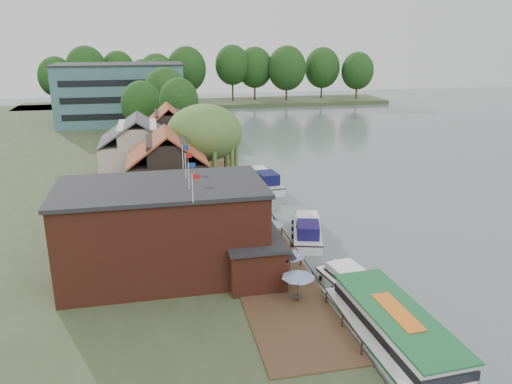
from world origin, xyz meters
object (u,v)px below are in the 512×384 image
umbrella_3 (272,232)px  cruiser_1 (307,228)px  pub (190,228)px  tour_boat (402,342)px  hotel_block (121,94)px  willow (205,150)px  umbrella_4 (250,224)px  cruiser_2 (262,178)px  cruiser_0 (358,285)px  cottage_b (139,151)px  umbrella_2 (268,244)px  umbrella_0 (298,286)px  umbrella_1 (290,264)px  umbrella_5 (261,214)px  cottage_c (169,136)px  cottage_a (168,171)px  swan (386,333)px

umbrella_3 → cruiser_1: bearing=35.8°
pub → tour_boat: pub is taller
hotel_block → willow: bearing=-77.3°
pub → umbrella_4: (5.97, 5.93, -2.36)m
willow → cruiser_2: 9.93m
cruiser_0 → hotel_block: bearing=94.5°
cruiser_0 → cottage_b: bearing=107.6°
cottage_b → umbrella_4: bearing=-62.4°
umbrella_2 → tour_boat: size_ratio=0.16×
umbrella_0 → umbrella_4: same height
umbrella_1 → cruiser_2: umbrella_1 is taller
cottage_b → cruiser_2: 15.69m
umbrella_4 → cruiser_2: 18.79m
willow → cruiser_1: willow is taller
tour_boat → cruiser_2: bearing=87.3°
umbrella_5 → cruiser_2: umbrella_5 is taller
umbrella_5 → tour_boat: 21.52m
hotel_block → cruiser_2: 51.11m
cottage_c → umbrella_3: 31.45m
cottage_b → umbrella_2: 26.36m
cottage_b → tour_boat: 41.10m
hotel_block → cottage_c: (8.00, -37.00, -1.90)m
hotel_block → cruiser_2: hotel_block is taller
willow → cruiser_1: 16.47m
umbrella_1 → cruiser_1: umbrella_1 is taller
willow → tour_boat: (7.71, -33.02, -4.58)m
pub → umbrella_3: 8.58m
umbrella_5 → umbrella_1: bearing=-91.5°
cruiser_1 → cruiser_2: 17.32m
cottage_a → cottage_c: same height
umbrella_2 → umbrella_4: bearing=95.4°
hotel_block → umbrella_1: bearing=-78.4°
cottage_c → umbrella_0: cottage_c is taller
hotel_block → umbrella_5: bearing=-76.1°
pub → umbrella_4: 8.74m
umbrella_5 → swan: (4.31, -18.18, -2.07)m
hotel_block → cruiser_2: (19.13, -47.03, -5.90)m
umbrella_3 → tour_boat: (3.78, -16.60, -0.65)m
tour_boat → umbrella_1: bearing=108.7°
willow → umbrella_2: 19.64m
umbrella_2 → cruiser_2: (4.70, 23.00, -1.04)m
willow → umbrella_0: bearing=-82.8°
umbrella_1 → umbrella_4: bearing=98.0°
cottage_b → cruiser_0: 34.30m
tour_boat → swan: tour_boat is taller
umbrella_2 → umbrella_4: (-0.47, 4.95, 0.00)m
umbrella_2 → cruiser_1: umbrella_2 is taller
hotel_block → swan: size_ratio=57.73×
umbrella_3 → umbrella_5: 4.59m
cruiser_0 → umbrella_0: bearing=-176.7°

